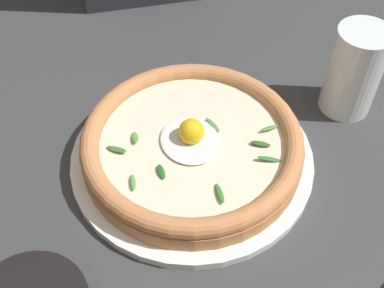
{
  "coord_description": "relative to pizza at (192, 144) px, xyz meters",
  "views": [
    {
      "loc": [
        0.4,
        -0.12,
        0.49
      ],
      "look_at": [
        0.04,
        0.04,
        0.03
      ],
      "focal_mm": 45.4,
      "sensor_mm": 36.0,
      "label": 1
    }
  ],
  "objects": [
    {
      "name": "ground_plane",
      "position": [
        -0.04,
        -0.04,
        -0.05
      ],
      "size": [
        2.4,
        2.4,
        0.03
      ],
      "primitive_type": "cube",
      "color": "#36383A",
      "rests_on": "ground"
    },
    {
      "name": "pizza_plate",
      "position": [
        -0.0,
        0.0,
        -0.03
      ],
      "size": [
        0.31,
        0.31,
        0.01
      ],
      "primitive_type": "cylinder",
      "color": "white",
      "rests_on": "ground"
    },
    {
      "name": "drinking_glass",
      "position": [
        -0.01,
        0.24,
        0.02
      ],
      "size": [
        0.07,
        0.07,
        0.13
      ],
      "color": "silver",
      "rests_on": "ground"
    },
    {
      "name": "pizza",
      "position": [
        0.0,
        0.0,
        0.0
      ],
      "size": [
        0.27,
        0.27,
        0.06
      ],
      "color": "#C2824B",
      "rests_on": "pizza_plate"
    }
  ]
}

